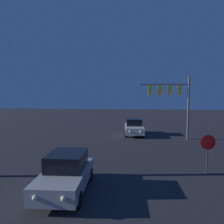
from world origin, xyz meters
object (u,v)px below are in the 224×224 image
(car_far, at_px, (134,127))
(traffic_signal_mast, at_px, (173,96))
(stop_sign, at_px, (208,147))
(car_near, at_px, (66,173))

(car_far, bearing_deg, traffic_signal_mast, 150.24)
(stop_sign, bearing_deg, traffic_signal_mast, 92.03)
(car_far, bearing_deg, stop_sign, 106.82)
(car_near, xyz_separation_m, stop_sign, (6.79, 2.73, 0.65))
(car_near, distance_m, stop_sign, 7.35)
(traffic_signal_mast, bearing_deg, stop_sign, -87.97)
(car_near, bearing_deg, car_far, -104.20)
(car_near, xyz_separation_m, car_far, (2.98, 13.34, 0.00))
(car_far, xyz_separation_m, stop_sign, (3.81, -10.60, 0.65))
(car_near, bearing_deg, stop_sign, -159.67)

